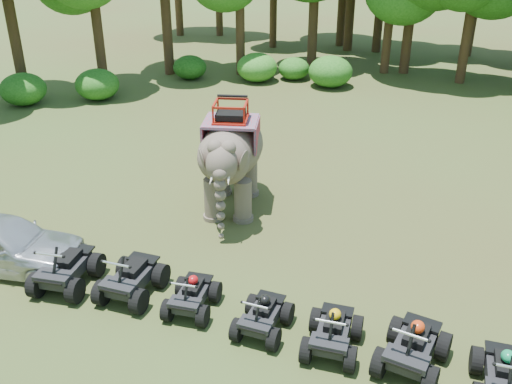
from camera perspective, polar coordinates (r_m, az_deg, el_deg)
ground at (r=16.03m, az=-1.57°, el=-7.89°), size 110.00×110.00×0.00m
elephant at (r=18.58m, az=-2.49°, el=3.67°), size 3.05×4.77×3.71m
parked_car at (r=17.29m, az=-24.10°, el=-4.66°), size 4.83×2.62×1.56m
atv_0 at (r=15.91m, az=-18.52°, el=-6.77°), size 1.61×2.04×1.38m
atv_1 at (r=15.12m, az=-12.41°, el=-7.88°), size 1.39×1.86×1.34m
atv_2 at (r=14.39m, az=-6.45°, el=-9.81°), size 1.30×1.66×1.14m
atv_3 at (r=13.67m, az=0.70°, el=-11.85°), size 1.12×1.54×1.14m
atv_4 at (r=13.27m, az=7.73°, el=-13.27°), size 1.34×1.75×1.23m
atv_5 at (r=13.15m, az=15.53°, el=-14.22°), size 1.59×2.01×1.36m
atv_6 at (r=13.15m, az=23.73°, el=-16.09°), size 1.36×1.78×1.26m
tree_0 at (r=35.95m, az=13.28°, el=17.35°), size 5.25×5.25×7.51m
tree_1 at (r=34.88m, az=20.69°, el=16.57°), size 5.61×5.61×8.01m
tree_24 at (r=32.64m, az=-23.37°, el=16.10°), size 6.04×6.04×8.62m
tree_25 at (r=32.93m, az=-15.74°, el=16.80°), size 5.66×5.66×8.08m
tree_27 at (r=34.72m, az=-1.61°, el=17.93°), size 5.45×5.45×7.79m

